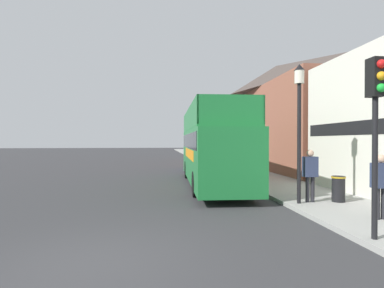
{
  "coord_description": "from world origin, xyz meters",
  "views": [
    {
      "loc": [
        1.22,
        -5.63,
        2.29
      ],
      "look_at": [
        2.94,
        9.12,
        2.14
      ],
      "focal_mm": 28.0,
      "sensor_mm": 36.0,
      "label": 1
    }
  ],
  "objects_px": {
    "litter_bin": "(338,188)",
    "lamp_post_nearest": "(299,108)",
    "pedestrian_second": "(381,180)",
    "pedestrian_third": "(310,171)",
    "lamp_post_second": "(230,120)",
    "parked_car_ahead_of_bus": "(200,162)",
    "traffic_signal": "(376,107)",
    "tour_bus": "(212,150)"
  },
  "relations": [
    {
      "from": "litter_bin",
      "to": "traffic_signal",
      "type": "bearing_deg",
      "value": -112.85
    },
    {
      "from": "parked_car_ahead_of_bus",
      "to": "lamp_post_nearest",
      "type": "height_order",
      "value": "lamp_post_nearest"
    },
    {
      "from": "pedestrian_second",
      "to": "litter_bin",
      "type": "distance_m",
      "value": 2.43
    },
    {
      "from": "litter_bin",
      "to": "pedestrian_third",
      "type": "bearing_deg",
      "value": 176.7
    },
    {
      "from": "lamp_post_nearest",
      "to": "pedestrian_third",
      "type": "bearing_deg",
      "value": 16.72
    },
    {
      "from": "traffic_signal",
      "to": "litter_bin",
      "type": "bearing_deg",
      "value": 67.15
    },
    {
      "from": "parked_car_ahead_of_bus",
      "to": "pedestrian_third",
      "type": "bearing_deg",
      "value": -79.37
    },
    {
      "from": "pedestrian_third",
      "to": "litter_bin",
      "type": "relative_size",
      "value": 2.03
    },
    {
      "from": "parked_car_ahead_of_bus",
      "to": "pedestrian_third",
      "type": "height_order",
      "value": "pedestrian_third"
    },
    {
      "from": "lamp_post_second",
      "to": "litter_bin",
      "type": "bearing_deg",
      "value": -80.89
    },
    {
      "from": "pedestrian_third",
      "to": "traffic_signal",
      "type": "xyz_separation_m",
      "value": [
        -0.6,
        -3.93,
        1.79
      ]
    },
    {
      "from": "tour_bus",
      "to": "traffic_signal",
      "type": "height_order",
      "value": "traffic_signal"
    },
    {
      "from": "pedestrian_second",
      "to": "pedestrian_third",
      "type": "relative_size",
      "value": 0.97
    },
    {
      "from": "litter_bin",
      "to": "lamp_post_nearest",
      "type": "bearing_deg",
      "value": -176.75
    },
    {
      "from": "litter_bin",
      "to": "tour_bus",
      "type": "bearing_deg",
      "value": 124.08
    },
    {
      "from": "tour_bus",
      "to": "lamp_post_second",
      "type": "relative_size",
      "value": 2.0
    },
    {
      "from": "pedestrian_second",
      "to": "traffic_signal",
      "type": "relative_size",
      "value": 0.45
    },
    {
      "from": "tour_bus",
      "to": "litter_bin",
      "type": "xyz_separation_m",
      "value": [
        3.57,
        -5.28,
        -1.18
      ]
    },
    {
      "from": "parked_car_ahead_of_bus",
      "to": "pedestrian_second",
      "type": "height_order",
      "value": "pedestrian_second"
    },
    {
      "from": "traffic_signal",
      "to": "lamp_post_second",
      "type": "distance_m",
      "value": 13.47
    },
    {
      "from": "tour_bus",
      "to": "lamp_post_second",
      "type": "height_order",
      "value": "lamp_post_second"
    },
    {
      "from": "parked_car_ahead_of_bus",
      "to": "litter_bin",
      "type": "height_order",
      "value": "parked_car_ahead_of_bus"
    },
    {
      "from": "pedestrian_second",
      "to": "lamp_post_nearest",
      "type": "xyz_separation_m",
      "value": [
        -1.24,
        2.26,
        2.22
      ]
    },
    {
      "from": "parked_car_ahead_of_bus",
      "to": "lamp_post_nearest",
      "type": "distance_m",
      "value": 13.62
    },
    {
      "from": "lamp_post_nearest",
      "to": "parked_car_ahead_of_bus",
      "type": "bearing_deg",
      "value": 96.55
    },
    {
      "from": "parked_car_ahead_of_bus",
      "to": "pedestrian_third",
      "type": "xyz_separation_m",
      "value": [
        2.0,
        -13.1,
        0.61
      ]
    },
    {
      "from": "lamp_post_nearest",
      "to": "pedestrian_second",
      "type": "bearing_deg",
      "value": -61.25
    },
    {
      "from": "traffic_signal",
      "to": "litter_bin",
      "type": "xyz_separation_m",
      "value": [
        1.63,
        3.87,
        -2.41
      ]
    },
    {
      "from": "tour_bus",
      "to": "traffic_signal",
      "type": "relative_size",
      "value": 2.63
    },
    {
      "from": "traffic_signal",
      "to": "lamp_post_nearest",
      "type": "height_order",
      "value": "lamp_post_nearest"
    },
    {
      "from": "pedestrian_second",
      "to": "litter_bin",
      "type": "bearing_deg",
      "value": 83.34
    },
    {
      "from": "parked_car_ahead_of_bus",
      "to": "lamp_post_nearest",
      "type": "relative_size",
      "value": 0.93
    },
    {
      "from": "traffic_signal",
      "to": "lamp_post_second",
      "type": "relative_size",
      "value": 0.76
    },
    {
      "from": "tour_bus",
      "to": "litter_bin",
      "type": "height_order",
      "value": "tour_bus"
    },
    {
      "from": "traffic_signal",
      "to": "pedestrian_third",
      "type": "bearing_deg",
      "value": 81.28
    },
    {
      "from": "parked_car_ahead_of_bus",
      "to": "pedestrian_second",
      "type": "xyz_separation_m",
      "value": [
        2.76,
        -15.5,
        0.57
      ]
    },
    {
      "from": "pedestrian_third",
      "to": "lamp_post_nearest",
      "type": "distance_m",
      "value": 2.24
    },
    {
      "from": "traffic_signal",
      "to": "litter_bin",
      "type": "height_order",
      "value": "traffic_signal"
    },
    {
      "from": "tour_bus",
      "to": "parked_car_ahead_of_bus",
      "type": "relative_size",
      "value": 2.34
    },
    {
      "from": "tour_bus",
      "to": "traffic_signal",
      "type": "bearing_deg",
      "value": -75.62
    },
    {
      "from": "parked_car_ahead_of_bus",
      "to": "pedestrian_third",
      "type": "relative_size",
      "value": 2.42
    },
    {
      "from": "pedestrian_third",
      "to": "traffic_signal",
      "type": "distance_m",
      "value": 4.36
    }
  ]
}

